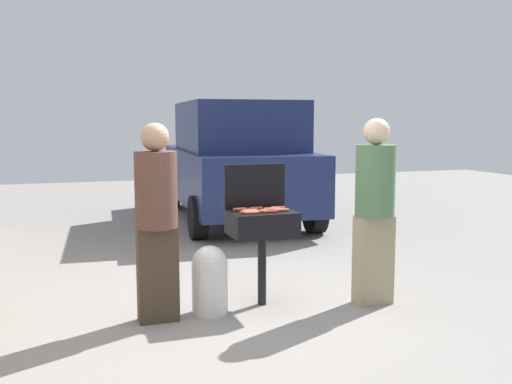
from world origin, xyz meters
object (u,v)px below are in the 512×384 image
at_px(hot_dog_12, 273,209).
at_px(propane_tank, 210,278).
at_px(hot_dog_4, 256,208).
at_px(parked_minivan, 236,161).
at_px(hot_dog_5, 282,210).
at_px(hot_dog_9, 267,210).
at_px(bbq_grill, 262,226).
at_px(person_left, 157,215).
at_px(hot_dog_13, 240,209).
at_px(person_right, 375,204).
at_px(hot_dog_10, 270,209).
at_px(hot_dog_8, 260,211).
at_px(hot_dog_15, 247,212).
at_px(hot_dog_7, 250,211).
at_px(hot_dog_1, 252,213).
at_px(hot_dog_3, 250,211).
at_px(hot_dog_11, 278,208).
at_px(hot_dog_14, 279,209).
at_px(hot_dog_2, 270,211).
at_px(hot_dog_0, 245,210).
at_px(hot_dog_6, 251,210).

distance_m(hot_dog_12, propane_tank, 0.87).
bearing_deg(hot_dog_4, parked_minivan, 75.66).
xyz_separation_m(hot_dog_5, hot_dog_9, (-0.13, 0.04, 0.00)).
distance_m(bbq_grill, person_left, 1.01).
xyz_separation_m(hot_dog_13, person_right, (1.18, -0.42, 0.05)).
bearing_deg(hot_dog_9, hot_dog_10, 48.92).
height_order(bbq_grill, hot_dog_8, hot_dog_8).
bearing_deg(hot_dog_15, hot_dog_10, 26.21).
distance_m(hot_dog_7, hot_dog_12, 0.26).
distance_m(hot_dog_1, propane_tank, 0.69).
distance_m(hot_dog_10, hot_dog_15, 0.30).
xyz_separation_m(hot_dog_3, hot_dog_15, (-0.05, -0.07, 0.00)).
distance_m(hot_dog_11, hot_dog_14, 0.11).
height_order(bbq_grill, hot_dog_5, hot_dog_5).
distance_m(bbq_grill, parked_minivan, 4.70).
relative_size(hot_dog_3, hot_dog_4, 1.00).
distance_m(bbq_grill, hot_dog_9, 0.16).
xyz_separation_m(hot_dog_5, parked_minivan, (0.94, 4.62, 0.13)).
bearing_deg(hot_dog_2, hot_dog_0, 137.66).
xyz_separation_m(hot_dog_0, hot_dog_7, (0.01, -0.10, 0.00)).
distance_m(hot_dog_0, hot_dog_6, 0.06).
xyz_separation_m(hot_dog_8, propane_tank, (-0.48, -0.02, -0.58)).
relative_size(hot_dog_6, propane_tank, 0.21).
distance_m(hot_dog_5, hot_dog_10, 0.13).
bearing_deg(hot_dog_1, parked_minivan, 75.00).
bearing_deg(propane_tank, hot_dog_11, 14.54).
relative_size(bbq_grill, hot_dog_7, 6.79).
bearing_deg(hot_dog_0, hot_dog_12, -8.48).
relative_size(hot_dog_2, hot_dog_11, 1.00).
bearing_deg(bbq_grill, hot_dog_8, -119.62).
bearing_deg(bbq_grill, parked_minivan, 76.27).
bearing_deg(hot_dog_10, hot_dog_15, -153.79).
height_order(hot_dog_7, hot_dog_15, same).
bearing_deg(hot_dog_5, person_right, -15.47).
bearing_deg(hot_dog_12, hot_dog_9, -153.36).
bearing_deg(person_left, hot_dog_12, 5.50).
xyz_separation_m(hot_dog_9, hot_dog_10, (0.06, 0.07, 0.00)).
distance_m(hot_dog_0, hot_dog_7, 0.10).
distance_m(hot_dog_10, hot_dog_11, 0.10).
relative_size(hot_dog_8, parked_minivan, 0.03).
xyz_separation_m(hot_dog_9, hot_dog_13, (-0.21, 0.15, 0.00)).
height_order(bbq_grill, hot_dog_14, hot_dog_14).
bearing_deg(parked_minivan, hot_dog_1, 78.74).
height_order(hot_dog_10, hot_dog_13, same).
relative_size(hot_dog_11, person_right, 0.07).
height_order(hot_dog_8, person_right, person_right).
bearing_deg(hot_dog_8, hot_dog_10, 41.35).
height_order(hot_dog_1, hot_dog_13, same).
bearing_deg(hot_dog_14, hot_dog_13, 156.94).
bearing_deg(hot_dog_5, hot_dog_10, 122.74).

